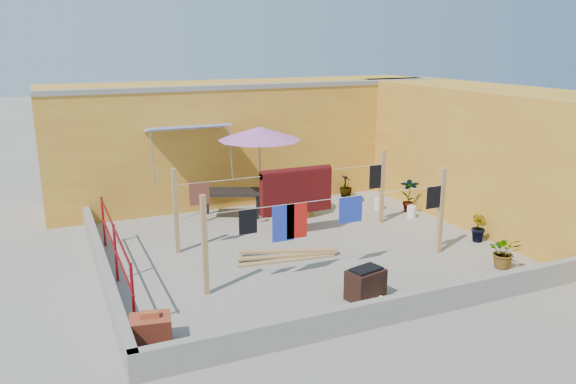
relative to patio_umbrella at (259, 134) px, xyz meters
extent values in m
plane|color=#9E998E|center=(0.13, -2.12, -2.15)|extent=(80.00, 80.00, 0.00)
cube|color=gold|center=(0.63, 2.58, -0.55)|extent=(11.00, 2.40, 3.20)
cube|color=gray|center=(0.63, 1.53, 1.00)|extent=(11.00, 0.35, 0.12)
cube|color=#2D51B2|center=(-1.47, 1.03, 0.10)|extent=(2.00, 0.79, 0.22)
cylinder|color=gray|center=(-2.42, 0.66, -0.55)|extent=(0.03, 0.30, 1.28)
cylinder|color=gray|center=(-0.52, 0.66, -0.55)|extent=(0.03, 0.30, 1.28)
cube|color=gold|center=(5.33, -2.12, -0.55)|extent=(2.40, 9.00, 3.20)
cube|color=gray|center=(0.13, -5.70, -1.93)|extent=(8.30, 0.16, 0.44)
cube|color=gray|center=(-3.95, -2.12, -1.93)|extent=(0.16, 7.30, 0.44)
cylinder|color=maroon|center=(-3.72, -4.32, -1.60)|extent=(0.05, 0.05, 1.10)
cylinder|color=maroon|center=(-3.72, -2.32, -1.60)|extent=(0.05, 0.05, 1.10)
cylinder|color=maroon|center=(-3.72, -0.32, -1.60)|extent=(0.05, 0.05, 1.10)
cylinder|color=maroon|center=(-3.72, -2.32, -1.10)|extent=(0.04, 4.20, 0.04)
cylinder|color=maroon|center=(-3.72, -2.32, -1.55)|extent=(0.04, 4.20, 0.04)
cube|color=tan|center=(-2.37, -3.52, -1.25)|extent=(0.09, 0.09, 1.80)
cube|color=tan|center=(2.63, -3.52, -1.25)|extent=(0.09, 0.09, 1.80)
cube|color=tan|center=(2.63, -1.32, -1.25)|extent=(0.09, 0.09, 1.80)
cube|color=tan|center=(-2.37, -1.32, -1.25)|extent=(0.09, 0.09, 1.80)
cylinder|color=silver|center=(0.13, -3.52, -0.70)|extent=(5.00, 0.01, 0.01)
cylinder|color=silver|center=(0.13, -1.32, -0.70)|extent=(5.00, 0.01, 0.01)
cube|color=#430B0C|center=(0.36, -1.32, -1.13)|extent=(1.68, 0.22, 0.96)
cube|color=black|center=(2.43, -1.32, -0.99)|extent=(0.32, 0.02, 0.57)
cube|color=brown|center=(-1.86, -1.32, -0.94)|extent=(0.43, 0.02, 0.47)
cube|color=#2237B8|center=(-0.90, -3.52, -1.05)|extent=(0.43, 0.02, 0.68)
cube|color=black|center=(-1.57, -3.52, -0.93)|extent=(0.33, 0.02, 0.45)
cube|color=red|center=(-0.63, -3.52, -1.04)|extent=(0.41, 0.02, 0.66)
cube|color=#2237B8|center=(0.49, -3.52, -0.96)|extent=(0.50, 0.02, 0.51)
cube|color=black|center=(2.43, -3.52, -0.93)|extent=(0.35, 0.02, 0.46)
cylinder|color=gray|center=(0.00, 0.00, -2.12)|extent=(0.36, 0.36, 0.06)
cylinder|color=gray|center=(0.00, 0.00, -1.01)|extent=(0.04, 0.04, 2.29)
cone|color=#BF66B1|center=(0.00, 0.00, 0.02)|extent=(2.06, 2.06, 0.32)
cylinder|color=gray|center=(0.00, 0.00, 0.20)|extent=(0.04, 0.04, 0.10)
cube|color=black|center=(-0.57, 0.51, -1.49)|extent=(1.66, 1.27, 0.06)
cube|color=black|center=(-1.28, 0.50, -1.83)|extent=(0.06, 0.06, 0.65)
cube|color=black|center=(-1.04, 1.04, -1.83)|extent=(0.06, 0.06, 0.65)
cube|color=black|center=(-0.09, -0.02, -1.83)|extent=(0.06, 0.06, 0.65)
cube|color=black|center=(0.15, 0.52, -1.83)|extent=(0.06, 0.06, 0.65)
cube|color=#A43C26|center=(-3.57, -4.84, -1.94)|extent=(0.66, 0.53, 0.43)
cube|color=#AD5028|center=(-3.57, -4.84, -1.68)|extent=(0.29, 0.17, 0.09)
cube|color=tan|center=(-0.49, -2.70, -2.13)|extent=(2.04, 0.38, 0.04)
cube|color=tan|center=(-0.41, -2.58, -2.09)|extent=(2.02, 0.55, 0.04)
cube|color=tan|center=(-0.33, -2.46, -2.04)|extent=(1.96, 0.82, 0.04)
cube|color=black|center=(0.08, -4.80, -1.89)|extent=(0.71, 0.56, 0.52)
cube|color=black|center=(0.08, -4.80, -1.61)|extent=(0.58, 0.43, 0.04)
cylinder|color=white|center=(0.10, -5.13, -2.12)|extent=(0.50, 0.50, 0.07)
torus|color=white|center=(0.10, -5.13, -2.09)|extent=(0.53, 0.53, 0.05)
cylinder|color=white|center=(3.17, -0.37, -2.01)|extent=(0.22, 0.22, 0.29)
cylinder|color=white|center=(3.17, -0.37, -1.84)|extent=(0.06, 0.06, 0.05)
cylinder|color=white|center=(3.54, -1.30, -2.00)|extent=(0.22, 0.22, 0.30)
cylinder|color=white|center=(3.54, -1.30, -1.84)|extent=(0.06, 0.06, 0.05)
torus|color=#1A761D|center=(3.09, 0.68, -2.14)|extent=(0.51, 0.51, 0.04)
torus|color=#1A761D|center=(3.09, 0.68, -2.10)|extent=(0.43, 0.43, 0.04)
imported|color=#1D5F1B|center=(1.20, -0.12, -1.75)|extent=(0.93, 0.89, 0.80)
imported|color=#1D5F1B|center=(3.01, 1.08, -1.83)|extent=(0.42, 0.42, 0.65)
imported|color=#1D5F1B|center=(3.78, -0.86, -1.70)|extent=(0.58, 0.56, 0.91)
imported|color=#1D5F1B|center=(3.83, -3.38, -1.82)|extent=(0.35, 0.41, 0.68)
imported|color=#1D5F1B|center=(3.27, -4.71, -1.83)|extent=(0.78, 0.77, 0.65)
camera|label=1|loc=(-4.70, -12.36, 2.12)|focal=35.00mm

